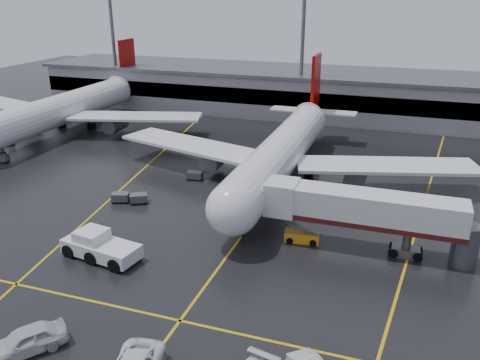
% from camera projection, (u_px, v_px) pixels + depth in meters
% --- Properties ---
extents(ground, '(220.00, 220.00, 0.00)m').
position_uv_depth(ground, '(262.00, 208.00, 57.42)').
color(ground, black).
rests_on(ground, ground).
extents(apron_line_centre, '(0.25, 90.00, 0.02)m').
position_uv_depth(apron_line_centre, '(262.00, 208.00, 57.41)').
color(apron_line_centre, gold).
rests_on(apron_line_centre, ground).
extents(apron_line_stop, '(60.00, 0.25, 0.02)m').
position_uv_depth(apron_line_stop, '(180.00, 321.00, 38.01)').
color(apron_line_stop, gold).
rests_on(apron_line_stop, ground).
extents(apron_line_left, '(9.99, 69.35, 0.02)m').
position_uv_depth(apron_line_left, '(150.00, 163.00, 72.29)').
color(apron_line_left, gold).
rests_on(apron_line_left, ground).
extents(apron_line_right, '(7.57, 69.64, 0.02)m').
position_uv_depth(apron_line_right, '(426.00, 196.00, 60.78)').
color(apron_line_right, gold).
rests_on(apron_line_right, ground).
extents(terminal, '(122.00, 19.00, 8.60)m').
position_uv_depth(terminal, '(331.00, 94.00, 98.13)').
color(terminal, gray).
rests_on(terminal, ground).
extents(light_mast_left, '(3.00, 1.20, 25.45)m').
position_uv_depth(light_mast_left, '(113.00, 36.00, 102.86)').
color(light_mast_left, '#595B60').
rests_on(light_mast_left, ground).
extents(light_mast_mid, '(3.00, 1.20, 25.45)m').
position_uv_depth(light_mast_mid, '(303.00, 43.00, 90.75)').
color(light_mast_mid, '#595B60').
rests_on(light_mast_mid, ground).
extents(main_airliner, '(48.80, 45.60, 14.10)m').
position_uv_depth(main_airliner, '(284.00, 150.00, 64.45)').
color(main_airliner, silver).
rests_on(main_airliner, ground).
extents(second_airliner, '(48.80, 45.60, 14.10)m').
position_uv_depth(second_airliner, '(70.00, 107.00, 87.75)').
color(second_airliner, silver).
rests_on(second_airliner, ground).
extents(jet_bridge, '(19.90, 3.40, 6.05)m').
position_uv_depth(jet_bridge, '(364.00, 212.00, 47.11)').
color(jet_bridge, silver).
rests_on(jet_bridge, ground).
extents(pushback_tractor, '(7.94, 4.29, 2.70)m').
position_uv_depth(pushback_tractor, '(100.00, 247.00, 46.66)').
color(pushback_tractor, silver).
rests_on(pushback_tractor, ground).
extents(belt_loader, '(3.61, 2.01, 2.18)m').
position_uv_depth(belt_loader, '(302.00, 236.00, 49.78)').
color(belt_loader, orange).
rests_on(belt_loader, ground).
extents(service_van_d, '(5.12, 5.76, 1.89)m').
position_uv_depth(service_van_d, '(26.00, 340.00, 34.47)').
color(service_van_d, silver).
rests_on(service_van_d, ground).
extents(baggage_cart_a, '(2.38, 2.12, 1.12)m').
position_uv_depth(baggage_cart_a, '(139.00, 198.00, 58.66)').
color(baggage_cart_a, '#595B60').
rests_on(baggage_cart_a, ground).
extents(baggage_cart_b, '(2.31, 1.86, 1.12)m').
position_uv_depth(baggage_cart_b, '(121.00, 197.00, 58.97)').
color(baggage_cart_b, '#595B60').
rests_on(baggage_cart_b, ground).
extents(baggage_cart_c, '(2.19, 1.61, 1.12)m').
position_uv_depth(baggage_cart_c, '(195.00, 175.00, 65.91)').
color(baggage_cart_c, '#595B60').
rests_on(baggage_cart_c, ground).
extents(baggage_cart_d, '(2.01, 1.32, 1.12)m').
position_uv_depth(baggage_cart_d, '(7.00, 141.00, 80.39)').
color(baggage_cart_d, '#595B60').
rests_on(baggage_cart_d, ground).
extents(baggage_cart_e, '(2.29, 1.82, 1.12)m').
position_uv_depth(baggage_cart_e, '(1.00, 158.00, 72.51)').
color(baggage_cart_e, '#595B60').
rests_on(baggage_cart_e, ground).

